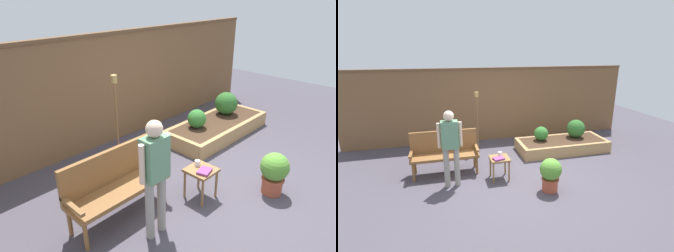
{
  "view_description": "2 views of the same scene",
  "coord_description": "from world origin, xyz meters",
  "views": [
    {
      "loc": [
        -3.55,
        -2.28,
        2.88
      ],
      "look_at": [
        -0.15,
        0.96,
        0.81
      ],
      "focal_mm": 33.6,
      "sensor_mm": 36.0,
      "label": 1
    },
    {
      "loc": [
        -1.49,
        -4.7,
        2.64
      ],
      "look_at": [
        -0.08,
        0.72,
        0.96
      ],
      "focal_mm": 27.14,
      "sensor_mm": 36.0,
      "label": 2
    }
  ],
  "objects": [
    {
      "name": "shrub_far_corner",
      "position": [
        2.07,
        1.31,
        0.55
      ],
      "size": [
        0.5,
        0.5,
        0.5
      ],
      "color": "brown",
      "rests_on": "raised_planter_bed"
    },
    {
      "name": "cup_on_table",
      "position": [
        -0.35,
        0.17,
        0.52
      ],
      "size": [
        0.11,
        0.08,
        0.09
      ],
      "color": "white",
      "rests_on": "side_table"
    },
    {
      "name": "tiki_torch",
      "position": [
        -0.6,
        1.73,
        1.11
      ],
      "size": [
        0.1,
        0.1,
        1.61
      ],
      "color": "brown",
      "rests_on": "ground_plane"
    },
    {
      "name": "fence_back",
      "position": [
        0.0,
        2.6,
        1.09
      ],
      "size": [
        8.4,
        0.14,
        2.16
      ],
      "color": "brown",
      "rests_on": "ground_plane"
    },
    {
      "name": "side_table",
      "position": [
        -0.39,
        0.07,
        0.4
      ],
      "size": [
        0.4,
        0.4,
        0.48
      ],
      "color": "olive",
      "rests_on": "ground_plane"
    },
    {
      "name": "book_on_table",
      "position": [
        -0.43,
        -0.02,
        0.5
      ],
      "size": [
        0.25,
        0.21,
        0.04
      ],
      "primitive_type": "cube",
      "rotation": [
        0.0,
        0.0,
        0.26
      ],
      "color": "#7F3875",
      "rests_on": "side_table"
    },
    {
      "name": "raised_planter_bed",
      "position": [
        1.61,
        1.19,
        0.15
      ],
      "size": [
        2.4,
        1.0,
        0.3
      ],
      "color": "#AD8451",
      "rests_on": "ground_plane"
    },
    {
      "name": "shrub_near_bench",
      "position": [
        1.05,
        1.31,
        0.49
      ],
      "size": [
        0.38,
        0.38,
        0.38
      ],
      "color": "brown",
      "rests_on": "raised_planter_bed"
    },
    {
      "name": "garden_bench",
      "position": [
        -1.49,
        0.67,
        0.54
      ],
      "size": [
        1.44,
        0.48,
        0.94
      ],
      "color": "brown",
      "rests_on": "ground_plane"
    },
    {
      "name": "person_by_bench",
      "position": [
        -1.38,
        0.0,
        0.93
      ],
      "size": [
        0.47,
        0.2,
        1.56
      ],
      "color": "gray",
      "rests_on": "ground_plane"
    },
    {
      "name": "potted_boxwood",
      "position": [
        0.45,
        -0.66,
        0.38
      ],
      "size": [
        0.42,
        0.42,
        0.67
      ],
      "color": "#A84C33",
      "rests_on": "ground_plane"
    },
    {
      "name": "ground_plane",
      "position": [
        0.0,
        0.0,
        0.0
      ],
      "size": [
        14.0,
        14.0,
        0.0
      ],
      "primitive_type": "plane",
      "color": "#47424C"
    }
  ]
}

